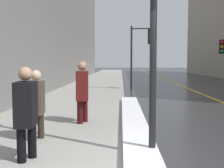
{
  "coord_description": "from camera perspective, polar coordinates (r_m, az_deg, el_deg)",
  "views": [
    {
      "loc": [
        -0.16,
        -3.52,
        1.64
      ],
      "look_at": [
        -0.4,
        4.0,
        1.05
      ],
      "focal_mm": 45.0,
      "sensor_mm": 36.0,
      "label": 1
    }
  ],
  "objects": [
    {
      "name": "traffic_light_near",
      "position": [
        16.66,
        6.34,
        8.1
      ],
      "size": [
        1.31,
        0.32,
        3.73
      ],
      "rotation": [
        0.0,
        0.0,
        -0.02
      ],
      "color": "black",
      "rests_on": "ground"
    },
    {
      "name": "pedestrian_nearside",
      "position": [
        7.53,
        -6.06,
        -1.04
      ],
      "size": [
        0.37,
        0.56,
        1.66
      ],
      "rotation": [
        0.0,
        0.0,
        -1.47
      ],
      "color": "#340C0C",
      "rests_on": "ground"
    },
    {
      "name": "building_facade_left",
      "position": [
        24.92,
        -14.66,
        14.98
      ],
      "size": [
        6.0,
        36.0,
        12.47
      ],
      "color": "slate",
      "rests_on": "ground"
    },
    {
      "name": "snow_bank_curb",
      "position": [
        7.69,
        4.37,
        -7.25
      ],
      "size": [
        0.61,
        8.6,
        0.15
      ],
      "color": "white",
      "rests_on": "ground"
    },
    {
      "name": "sidewalk_slab",
      "position": [
        18.68,
        -3.84,
        -0.54
      ],
      "size": [
        4.0,
        80.0,
        0.01
      ],
      "color": "#9E9B93",
      "rests_on": "ground"
    },
    {
      "name": "pedestrian_in_glasses",
      "position": [
        6.08,
        -15.08,
        -3.46
      ],
      "size": [
        0.33,
        0.7,
        1.48
      ],
      "rotation": [
        0.0,
        0.0,
        -1.47
      ],
      "color": "#2A241B",
      "rests_on": "ground"
    },
    {
      "name": "road_centre_stripe",
      "position": [
        19.05,
        14.43,
        -0.59
      ],
      "size": [
        0.16,
        80.0,
        0.0
      ],
      "color": "gold",
      "rests_on": "ground"
    },
    {
      "name": "pedestrian_trailing",
      "position": [
        4.84,
        -17.07,
        -4.88
      ],
      "size": [
        0.35,
        0.53,
        1.57
      ],
      "rotation": [
        0.0,
        0.0,
        -1.47
      ],
      "color": "black",
      "rests_on": "ground"
    }
  ]
}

